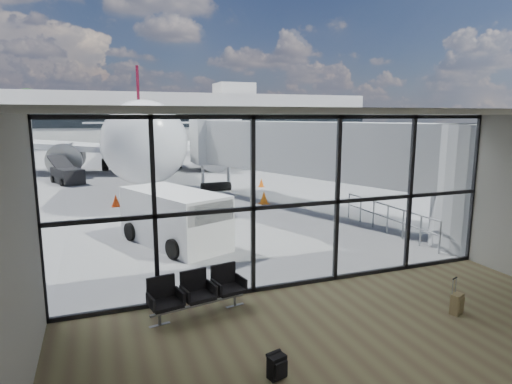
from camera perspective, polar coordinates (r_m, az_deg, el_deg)
ground at (r=50.17m, az=-15.02°, el=4.64°), size 220.00×220.00×0.00m
lounge_shell at (r=7.10m, az=22.71°, el=-5.48°), size 12.02×8.01×4.51m
glass_curtain_wall at (r=11.07m, az=5.43°, el=-1.49°), size 12.10×0.12×4.50m
jet_bridge at (r=19.47m, az=9.37°, el=4.94°), size 8.00×16.50×4.33m
apron_railing at (r=17.23m, az=17.13°, el=-2.91°), size 0.06×5.46×1.11m
far_terminal at (r=71.84m, az=-17.41°, el=9.43°), size 80.00×12.20×11.00m
tree_5 at (r=82.40m, az=-28.09°, el=9.90°), size 6.27×6.27×9.03m
seating_row at (r=10.06m, az=-7.96°, el=-12.86°), size 2.25×1.01×1.00m
backpack at (r=7.93m, az=2.84°, el=-22.22°), size 0.35×0.34×0.46m
suitcase at (r=11.03m, az=25.24°, el=-13.33°), size 0.36×0.31×0.85m
airliner at (r=38.37m, az=-15.08°, el=7.80°), size 34.65×40.23×10.37m
service_van at (r=15.23m, az=-10.63°, el=-3.34°), size 3.43×4.74×1.89m
belt_loader at (r=31.50m, az=-23.89°, el=2.16°), size 2.53×4.02×1.76m
traffic_cone_a at (r=22.48m, az=-18.20°, el=-1.10°), size 0.44×0.44×0.62m
traffic_cone_b at (r=22.01m, az=1.05°, el=-0.77°), size 0.47×0.47×0.67m
traffic_cone_c at (r=27.29m, az=0.71°, el=1.22°), size 0.38×0.38×0.54m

